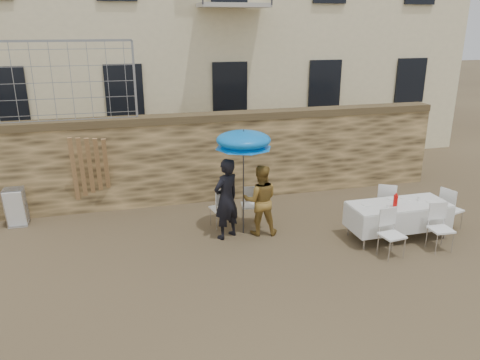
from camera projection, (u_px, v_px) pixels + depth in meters
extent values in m
plane|color=brown|center=(251.00, 304.00, 7.63)|extent=(80.00, 80.00, 0.00)
cube|color=olive|center=(197.00, 159.00, 11.86)|extent=(13.00, 0.50, 2.20)
imported|color=black|center=(226.00, 199.00, 9.77)|extent=(0.76, 0.68, 1.75)
imported|color=#BF8E3A|center=(260.00, 200.00, 9.99)|extent=(0.86, 0.73, 1.55)
cylinder|color=#3F3F44|center=(243.00, 192.00, 9.94)|extent=(0.03, 0.03, 1.92)
cone|color=blue|center=(244.00, 143.00, 9.60)|extent=(1.19, 1.19, 0.22)
cube|color=silver|center=(399.00, 205.00, 9.81)|extent=(2.10, 0.85, 0.05)
cylinder|color=silver|center=(365.00, 233.00, 9.38)|extent=(0.04, 0.04, 0.74)
cylinder|color=silver|center=(446.00, 223.00, 9.84)|extent=(0.04, 0.04, 0.74)
cylinder|color=silver|center=(349.00, 220.00, 10.01)|extent=(0.04, 0.04, 0.74)
cylinder|color=silver|center=(426.00, 211.00, 10.47)|extent=(0.04, 0.04, 0.74)
cylinder|color=red|center=(395.00, 201.00, 9.57)|extent=(0.09, 0.09, 0.26)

